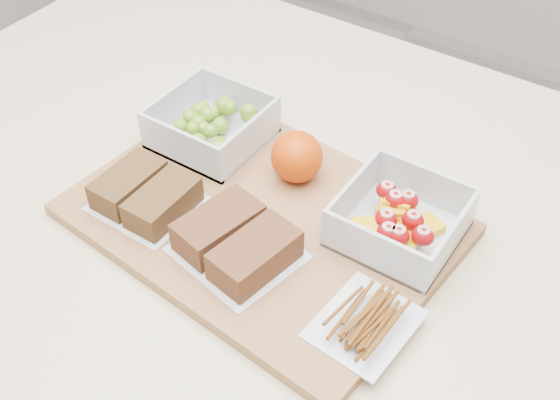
% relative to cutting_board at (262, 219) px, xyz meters
% --- Properties ---
extents(cutting_board, '(0.45, 0.34, 0.02)m').
position_rel_cutting_board_xyz_m(cutting_board, '(0.00, 0.00, 0.00)').
color(cutting_board, '#9C6B40').
rests_on(cutting_board, counter).
extents(grape_container, '(0.13, 0.13, 0.05)m').
position_rel_cutting_board_xyz_m(grape_container, '(-0.13, 0.08, 0.03)').
color(grape_container, silver).
rests_on(grape_container, cutting_board).
extents(fruit_container, '(0.13, 0.13, 0.05)m').
position_rel_cutting_board_xyz_m(fruit_container, '(0.14, 0.06, 0.03)').
color(fruit_container, silver).
rests_on(fruit_container, cutting_board).
extents(orange, '(0.06, 0.06, 0.06)m').
position_rel_cutting_board_xyz_m(orange, '(-0.00, 0.08, 0.04)').
color(orange, '#C83F04').
rests_on(orange, cutting_board).
extents(sandwich_bag_left, '(0.12, 0.10, 0.04)m').
position_rel_cutting_board_xyz_m(sandwich_bag_left, '(-0.12, -0.06, 0.03)').
color(sandwich_bag_left, silver).
rests_on(sandwich_bag_left, cutting_board).
extents(sandwich_bag_center, '(0.14, 0.13, 0.04)m').
position_rel_cutting_board_xyz_m(sandwich_bag_center, '(0.01, -0.06, 0.03)').
color(sandwich_bag_center, silver).
rests_on(sandwich_bag_center, cutting_board).
extents(pretzel_bag, '(0.10, 0.11, 0.02)m').
position_rel_cutting_board_xyz_m(pretzel_bag, '(0.17, -0.07, 0.02)').
color(pretzel_bag, silver).
rests_on(pretzel_bag, cutting_board).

